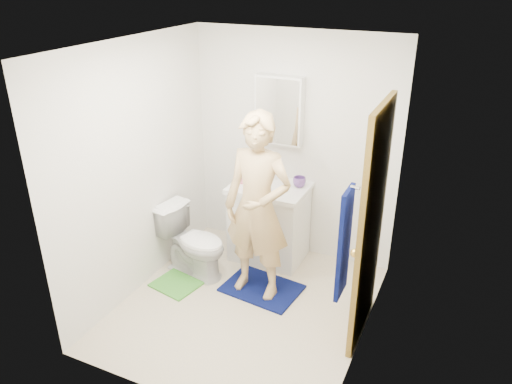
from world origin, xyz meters
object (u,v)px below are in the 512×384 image
(vanity_cabinet, at_px, (269,224))
(soap_dispenser, at_px, (242,173))
(man, at_px, (258,208))
(towel, at_px, (344,244))
(toothbrush_cup, at_px, (299,182))
(toilet, at_px, (194,242))
(medicine_cabinet, at_px, (279,110))

(vanity_cabinet, relative_size, soap_dispenser, 3.90)
(vanity_cabinet, relative_size, man, 0.45)
(towel, relative_size, toothbrush_cup, 6.00)
(vanity_cabinet, height_order, towel, towel)
(toothbrush_cup, bearing_deg, man, -99.35)
(towel, distance_m, toothbrush_cup, 1.87)
(toothbrush_cup, bearing_deg, toilet, -139.98)
(soap_dispenser, bearing_deg, toilet, -115.68)
(toilet, relative_size, toothbrush_cup, 5.49)
(towel, distance_m, soap_dispenser, 2.09)
(soap_dispenser, bearing_deg, medicine_cabinet, 41.11)
(vanity_cabinet, distance_m, medicine_cabinet, 1.22)
(vanity_cabinet, height_order, medicine_cabinet, medicine_cabinet)
(vanity_cabinet, xyz_separation_m, soap_dispenser, (-0.30, -0.04, 0.55))
(toilet, distance_m, soap_dispenser, 0.86)
(toothbrush_cup, height_order, man, man)
(toothbrush_cup, xyz_separation_m, man, (-0.13, -0.76, 0.02))
(toothbrush_cup, bearing_deg, medicine_cabinet, 158.63)
(toothbrush_cup, relative_size, man, 0.07)
(toilet, distance_m, toothbrush_cup, 1.24)
(toilet, bearing_deg, soap_dispenser, -16.49)
(towel, height_order, toothbrush_cup, towel)
(vanity_cabinet, relative_size, medicine_cabinet, 1.14)
(soap_dispenser, relative_size, man, 0.11)
(towel, xyz_separation_m, man, (-1.02, 0.84, -0.33))
(vanity_cabinet, distance_m, towel, 2.08)
(man, bearing_deg, vanity_cabinet, 106.23)
(medicine_cabinet, xyz_separation_m, towel, (1.18, -1.71, -0.35))
(towel, xyz_separation_m, soap_dispenser, (-1.48, 1.45, -0.30))
(toilet, bearing_deg, medicine_cabinet, -25.41)
(vanity_cabinet, distance_m, toilet, 0.84)
(vanity_cabinet, bearing_deg, soap_dispenser, -173.00)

